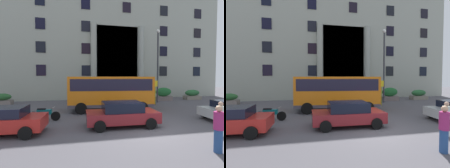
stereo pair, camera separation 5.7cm
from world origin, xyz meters
TOP-DOWN VIEW (x-y plane):
  - ground_plane at (0.00, 0.00)m, footprint 80.00×64.00m
  - office_building_facade at (0.00, 17.48)m, footprint 33.36×9.63m
  - orange_minibus at (-1.01, 5.50)m, footprint 7.10×3.33m
  - bus_stop_sign at (3.87, 7.02)m, footprint 0.44×0.08m
  - hedge_planter_far_west at (-11.26, 10.49)m, footprint 1.74×0.88m
  - hedge_planter_entrance_left at (2.99, 10.53)m, footprint 1.91×0.86m
  - hedge_planter_east at (-2.83, 10.14)m, footprint 2.11×0.76m
  - hedge_planter_far_east at (6.50, 10.12)m, footprint 2.12×0.75m
  - hedge_planter_entrance_right at (10.58, 10.23)m, footprint 2.08×0.95m
  - parked_sedan_far at (-1.27, 0.94)m, footprint 4.17×2.10m
  - parked_estate_mid at (-7.49, 0.71)m, footprint 4.16×2.13m
  - motorcycle_near_kerb at (-5.98, 3.09)m, footprint 2.04×0.58m
  - pedestrian_woman_dark_dress at (2.97, -1.67)m, footprint 0.36×0.36m
  - pedestrian_man_crossing at (1.39, -3.17)m, footprint 0.36×0.36m
  - lamppost_plaza_centre at (5.06, 8.87)m, footprint 0.40×0.40m

SIDE VIEW (x-z plane):
  - ground_plane at x=0.00m, z-range -0.12..0.00m
  - motorcycle_near_kerb at x=-5.98m, z-range 0.01..0.91m
  - hedge_planter_far_west at x=-11.26m, z-range -0.02..1.17m
  - hedge_planter_entrance_right at x=10.58m, z-range -0.02..1.22m
  - parked_estate_mid at x=-7.49m, z-range 0.02..1.41m
  - parked_sedan_far at x=-1.27m, z-range 0.02..1.43m
  - hedge_planter_east at x=-2.83m, z-range -0.02..1.47m
  - hedge_planter_far_east at x=6.50m, z-range -0.03..1.56m
  - hedge_planter_entrance_left at x=2.99m, z-range -0.03..1.63m
  - pedestrian_woman_dark_dress at x=2.97m, z-range 0.01..1.68m
  - pedestrian_man_crossing at x=1.39m, z-range 0.01..1.80m
  - bus_stop_sign at x=3.87m, z-range 0.30..2.81m
  - orange_minibus at x=-1.01m, z-range 0.27..3.17m
  - lamppost_plaza_centre at x=5.06m, z-range 0.63..8.78m
  - office_building_facade at x=0.00m, z-range 0.00..16.74m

